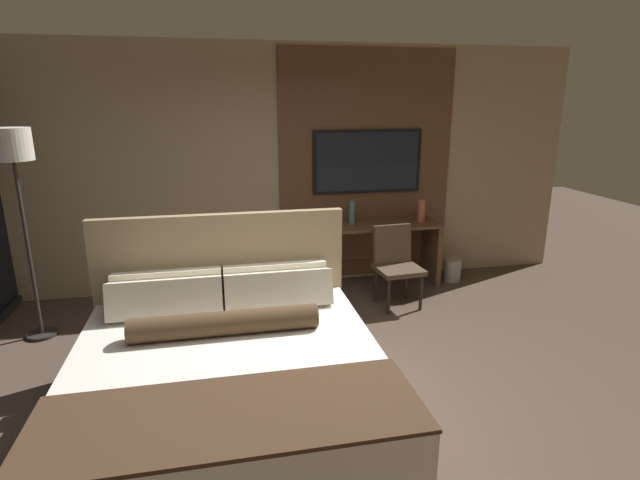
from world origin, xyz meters
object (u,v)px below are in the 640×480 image
object	(u,v)px
desk	(371,244)
floor_lamp	(14,163)
tv	(367,161)
desk_chair	(395,259)
vase_short	(421,211)
waste_bin	(452,270)
bed	(228,377)
vase_tall	(352,212)

from	to	relation	value
desk	floor_lamp	distance (m)	3.73
tv	desk_chair	distance (m)	1.28
vase_short	waste_bin	size ratio (longest dim) A/B	0.97
vase_short	waste_bin	distance (m)	0.88
vase_short	waste_bin	xyz separation A→B (m)	(0.44, -0.03, -0.76)
bed	tv	distance (m)	3.37
bed	floor_lamp	size ratio (longest dim) A/B	1.09
desk	vase_tall	world-z (taller)	vase_tall
desk	desk_chair	world-z (taller)	desk_chair
bed	waste_bin	size ratio (longest dim) A/B	7.56
tv	vase_short	bearing A→B (deg)	-25.59
desk_chair	vase_tall	bearing A→B (deg)	112.98
tv	vase_tall	world-z (taller)	tv
desk_chair	floor_lamp	bearing A→B (deg)	176.45
desk	vase_short	distance (m)	0.72
desk	vase_tall	xyz separation A→B (m)	(-0.24, 0.00, 0.40)
desk	vase_tall	distance (m)	0.46
bed	floor_lamp	xyz separation A→B (m)	(-1.72, 1.74, 1.28)
desk	waste_bin	world-z (taller)	desk
tv	desk_chair	size ratio (longest dim) A/B	1.53
vase_tall	waste_bin	size ratio (longest dim) A/B	1.01
desk_chair	vase_short	xyz separation A→B (m)	(0.51, 0.55, 0.39)
desk_chair	vase_short	bearing A→B (deg)	42.62
desk_chair	bed	bearing A→B (deg)	-140.33
bed	tv	size ratio (longest dim) A/B	1.60
desk_chair	desk	bearing A→B (deg)	93.01
desk_chair	waste_bin	world-z (taller)	desk_chair
desk	vase_tall	size ratio (longest dim) A/B	5.67
floor_lamp	waste_bin	world-z (taller)	floor_lamp
desk_chair	waste_bin	xyz separation A→B (m)	(0.95, 0.52, -0.37)
waste_bin	tv	bearing A→B (deg)	162.85
bed	waste_bin	distance (m)	3.66
vase_short	waste_bin	bearing A→B (deg)	-4.41
vase_short	floor_lamp	bearing A→B (deg)	-171.34
tv	vase_tall	size ratio (longest dim) A/B	4.68
floor_lamp	vase_tall	world-z (taller)	floor_lamp
bed	vase_tall	bearing A→B (deg)	57.82
vase_tall	vase_short	distance (m)	0.84
bed	vase_tall	distance (m)	2.92
floor_lamp	vase_short	xyz separation A→B (m)	(4.08, 0.62, -0.74)
tv	floor_lamp	distance (m)	3.61
desk	tv	xyz separation A→B (m)	(0.00, 0.22, 0.96)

